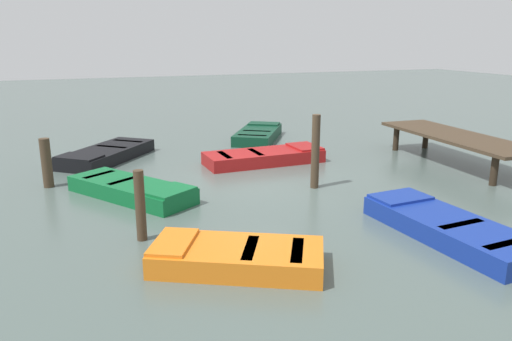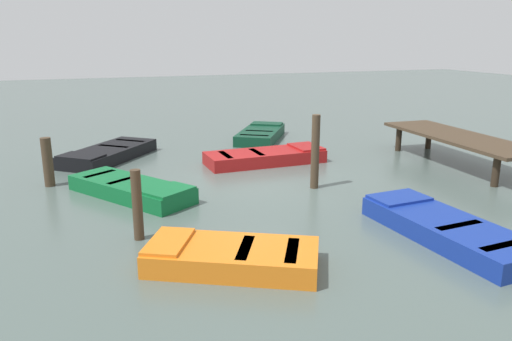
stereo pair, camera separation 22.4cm
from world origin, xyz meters
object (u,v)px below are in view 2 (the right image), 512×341
at_px(rowboat_blue, 446,228).
at_px(mooring_piling_center, 137,205).
at_px(mooring_piling_mid_right, 48,162).
at_px(rowboat_green, 131,189).
at_px(rowboat_dark_green, 261,134).
at_px(rowboat_orange, 231,256).
at_px(rowboat_red, 266,157).
at_px(mooring_piling_far_left, 315,152).
at_px(dock_segment, 459,139).
at_px(rowboat_black, 109,153).

relative_size(rowboat_blue, mooring_piling_center, 2.70).
bearing_deg(mooring_piling_mid_right, rowboat_green, 49.27).
bearing_deg(rowboat_dark_green, rowboat_orange, -170.73).
xyz_separation_m(rowboat_red, mooring_piling_far_left, (3.01, 0.26, 0.78)).
relative_size(rowboat_green, mooring_piling_center, 2.53).
bearing_deg(dock_segment, mooring_piling_mid_right, -96.73).
height_order(rowboat_orange, rowboat_red, same).
bearing_deg(mooring_piling_center, mooring_piling_mid_right, -158.19).
bearing_deg(rowboat_green, rowboat_orange, -19.26).
xyz_separation_m(rowboat_black, mooring_piling_mid_right, (2.61, -1.73, 0.46)).
bearing_deg(rowboat_dark_green, mooring_piling_center, 178.25).
xyz_separation_m(mooring_piling_far_left, mooring_piling_center, (2.01, -4.92, -0.27)).
bearing_deg(dock_segment, rowboat_red, -109.68).
height_order(rowboat_orange, mooring_piling_far_left, mooring_piling_far_left).
xyz_separation_m(rowboat_red, mooring_piling_center, (5.02, -4.66, 0.51)).
height_order(dock_segment, mooring_piling_mid_right, mooring_piling_mid_right).
height_order(dock_segment, mooring_piling_far_left, mooring_piling_far_left).
distance_m(dock_segment, rowboat_green, 10.20).
bearing_deg(rowboat_blue, rowboat_green, 44.86).
height_order(mooring_piling_mid_right, mooring_piling_center, mooring_piling_center).
bearing_deg(rowboat_green, rowboat_dark_green, 101.97).
height_order(rowboat_dark_green, mooring_piling_center, mooring_piling_center).
bearing_deg(rowboat_red, mooring_piling_far_left, -86.73).
relative_size(rowboat_dark_green, mooring_piling_far_left, 1.77).
bearing_deg(rowboat_orange, mooring_piling_mid_right, -35.81).
xyz_separation_m(rowboat_dark_green, rowboat_orange, (10.56, -4.45, 0.00)).
bearing_deg(rowboat_red, rowboat_green, -156.41).
distance_m(rowboat_dark_green, rowboat_orange, 11.46).
xyz_separation_m(rowboat_orange, rowboat_blue, (0.20, 4.50, -0.00)).
height_order(rowboat_dark_green, rowboat_blue, same).
xyz_separation_m(rowboat_blue, rowboat_green, (-4.95, -5.72, 0.00)).
xyz_separation_m(rowboat_orange, rowboat_red, (-6.88, 3.27, -0.00)).
height_order(rowboat_black, mooring_piling_far_left, mooring_piling_far_left).
bearing_deg(mooring_piling_mid_right, rowboat_black, 146.44).
relative_size(mooring_piling_mid_right, mooring_piling_far_left, 0.67).
height_order(dock_segment, rowboat_black, dock_segment).
xyz_separation_m(rowboat_orange, mooring_piling_far_left, (-3.87, 3.53, 0.78)).
bearing_deg(dock_segment, rowboat_blue, -40.83).
bearing_deg(rowboat_blue, rowboat_dark_green, -4.00).
bearing_deg(mooring_piling_center, rowboat_black, -179.04).
relative_size(rowboat_dark_green, mooring_piling_mid_right, 2.62).
distance_m(rowboat_blue, mooring_piling_mid_right, 10.24).
bearing_deg(mooring_piling_mid_right, rowboat_blue, 49.17).
xyz_separation_m(rowboat_blue, rowboat_red, (-7.08, -1.23, 0.00)).
bearing_deg(rowboat_green, mooring_piling_center, -36.93).
distance_m(rowboat_dark_green, rowboat_blue, 10.75).
xyz_separation_m(dock_segment, rowboat_dark_green, (-5.94, -4.51, -0.63)).
distance_m(rowboat_dark_green, rowboat_black, 6.13).
bearing_deg(rowboat_red, dock_segment, -23.38).
height_order(rowboat_dark_green, rowboat_black, same).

